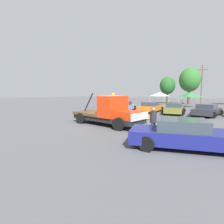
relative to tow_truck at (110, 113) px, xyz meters
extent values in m
plane|color=#545459|center=(-0.38, 0.05, -0.97)|extent=(160.00, 160.00, 0.00)
cube|color=black|center=(-0.38, 0.05, -0.44)|extent=(6.25, 2.76, 0.35)
cube|color=red|center=(1.77, -0.25, 0.01)|extent=(1.93, 2.05, 0.55)
cube|color=silver|center=(2.66, -0.37, -0.02)|extent=(0.39, 1.95, 0.50)
cube|color=red|center=(0.28, -0.04, 0.53)|extent=(1.61, 2.33, 1.59)
cube|color=brown|center=(-1.88, 0.26, -0.15)|extent=(3.29, 2.56, 0.22)
cylinder|color=black|center=(-2.53, 0.35, 0.73)|extent=(1.19, 0.28, 1.63)
cylinder|color=orange|center=(0.28, -0.04, 1.42)|extent=(0.18, 0.18, 0.20)
cylinder|color=black|center=(1.83, 0.78, -0.53)|extent=(0.88, 0.26, 0.88)
cylinder|color=black|center=(1.54, -1.25, -0.53)|extent=(0.88, 0.26, 0.88)
cylinder|color=black|center=(-2.18, 1.34, -0.53)|extent=(0.88, 0.26, 0.88)
cylinder|color=black|center=(-2.47, -0.69, -0.53)|extent=(0.88, 0.26, 0.88)
cube|color=navy|center=(6.10, -2.70, -0.43)|extent=(5.42, 3.42, 0.60)
cube|color=#333D47|center=(5.86, -2.78, 0.12)|extent=(2.55, 2.29, 0.50)
cylinder|color=black|center=(7.45, -1.29, -0.63)|extent=(0.68, 0.22, 0.68)
cylinder|color=black|center=(4.17, -2.35, -0.63)|extent=(0.68, 0.22, 0.68)
cylinder|color=black|center=(4.75, -4.11, -0.63)|extent=(0.68, 0.22, 0.68)
cylinder|color=#38383D|center=(4.02, -1.33, -0.56)|extent=(0.15, 0.15, 0.82)
cylinder|color=#38383D|center=(3.99, -1.54, -0.56)|extent=(0.15, 0.15, 0.82)
cylinder|color=#28282D|center=(4.00, -1.44, 0.18)|extent=(0.38, 0.38, 0.65)
sphere|color=#A87A56|center=(4.00, -1.44, 0.61)|extent=(0.22, 0.22, 0.22)
cube|color=tan|center=(-7.69, 11.25, -0.43)|extent=(1.95, 4.30, 0.60)
cube|color=#333D47|center=(-7.70, 11.04, 0.12)|extent=(1.64, 1.84, 0.50)
cylinder|color=black|center=(-8.48, 12.72, -0.63)|extent=(0.68, 0.22, 0.68)
cylinder|color=black|center=(-6.79, 12.65, -0.63)|extent=(0.68, 0.22, 0.68)
cylinder|color=black|center=(-8.59, 9.84, -0.63)|extent=(0.68, 0.22, 0.68)
cylinder|color=black|center=(-6.90, 9.77, -0.63)|extent=(0.68, 0.22, 0.68)
cube|color=#669ED1|center=(-4.52, 10.00, -0.43)|extent=(2.37, 4.95, 0.60)
cube|color=#333D47|center=(-4.49, 9.77, 0.12)|extent=(1.80, 2.18, 0.50)
cylinder|color=black|center=(-5.56, 11.50, -0.63)|extent=(0.68, 0.22, 0.68)
cylinder|color=black|center=(-3.89, 11.72, -0.63)|extent=(0.68, 0.22, 0.68)
cylinder|color=black|center=(-5.14, 8.29, -0.63)|extent=(0.68, 0.22, 0.68)
cylinder|color=black|center=(-3.47, 8.50, -0.63)|extent=(0.68, 0.22, 0.68)
cube|color=orange|center=(-0.94, 10.58, -0.43)|extent=(2.03, 4.54, 0.60)
cube|color=#333D47|center=(-0.95, 10.36, 0.12)|extent=(1.70, 1.94, 0.50)
cylinder|color=black|center=(-1.74, 12.13, -0.63)|extent=(0.68, 0.22, 0.68)
cylinder|color=black|center=(0.00, 12.06, -0.63)|extent=(0.68, 0.22, 0.68)
cylinder|color=black|center=(-1.88, 9.11, -0.63)|extent=(0.68, 0.22, 0.68)
cylinder|color=black|center=(-0.14, 9.03, -0.63)|extent=(0.68, 0.22, 0.68)
cube|color=olive|center=(2.14, 10.20, -0.43)|extent=(2.57, 4.46, 0.60)
cube|color=#333D47|center=(2.18, 9.99, 0.12)|extent=(1.94, 2.02, 0.50)
cylinder|color=black|center=(1.02, 11.45, -0.63)|extent=(0.68, 0.22, 0.68)
cylinder|color=black|center=(2.79, 11.76, -0.63)|extent=(0.68, 0.22, 0.68)
cylinder|color=black|center=(1.50, 8.64, -0.63)|extent=(0.68, 0.22, 0.68)
cylinder|color=black|center=(3.27, 8.94, -0.63)|extent=(0.68, 0.22, 0.68)
cube|color=#2D2D33|center=(5.61, 10.39, -0.43)|extent=(2.63, 4.90, 0.60)
cube|color=#333D47|center=(5.57, 10.16, 0.12)|extent=(1.99, 2.20, 0.50)
cylinder|color=black|center=(4.93, 12.10, -0.63)|extent=(0.68, 0.22, 0.68)
cylinder|color=black|center=(6.76, 11.82, -0.63)|extent=(0.68, 0.22, 0.68)
cylinder|color=black|center=(4.45, 8.97, -0.63)|extent=(0.68, 0.22, 0.68)
cylinder|color=black|center=(6.28, 8.69, -0.63)|extent=(0.68, 0.22, 0.68)
cylinder|color=#9E9EA3|center=(-5.76, 22.17, -0.03)|extent=(0.07, 0.07, 1.87)
cylinder|color=#9E9EA3|center=(-2.85, 22.17, -0.03)|extent=(0.07, 0.07, 1.87)
cylinder|color=#9E9EA3|center=(-5.76, 25.08, -0.03)|extent=(0.07, 0.07, 1.87)
cylinder|color=#9E9EA3|center=(-2.85, 25.08, -0.03)|extent=(0.07, 0.07, 1.87)
pyramid|color=white|center=(-4.30, 23.63, 1.27)|extent=(2.91, 2.91, 0.73)
cylinder|color=#9E9EA3|center=(0.15, 20.46, -0.04)|extent=(0.07, 0.07, 1.85)
cylinder|color=#9E9EA3|center=(3.11, 20.46, -0.04)|extent=(0.07, 0.07, 1.85)
cylinder|color=#9E9EA3|center=(0.15, 23.41, -0.04)|extent=(0.07, 0.07, 1.85)
cylinder|color=#9E9EA3|center=(3.11, 23.41, -0.04)|extent=(0.07, 0.07, 1.85)
pyramid|color=#287F38|center=(1.63, 21.94, 1.25)|extent=(2.95, 2.95, 0.72)
cylinder|color=brown|center=(0.08, 29.92, 0.40)|extent=(0.55, 0.55, 2.73)
ellipsoid|color=#2D6B28|center=(0.08, 29.92, 4.30)|extent=(4.37, 4.37, 5.07)
cylinder|color=brown|center=(-4.61, 29.83, 0.11)|extent=(0.43, 0.43, 2.16)
ellipsoid|color=#235B23|center=(-4.61, 29.83, 3.19)|extent=(3.45, 3.45, 4.00)
cube|color=black|center=(1.20, 4.62, -0.95)|extent=(0.40, 0.40, 0.04)
cone|color=orange|center=(1.20, 4.62, -0.69)|extent=(0.36, 0.36, 0.55)
cylinder|color=brown|center=(2.17, 32.16, 3.29)|extent=(0.24, 0.24, 8.51)
cube|color=brown|center=(2.17, 32.16, 6.52)|extent=(2.20, 0.14, 0.14)
camera|label=1|loc=(7.62, -10.99, 1.57)|focal=28.00mm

